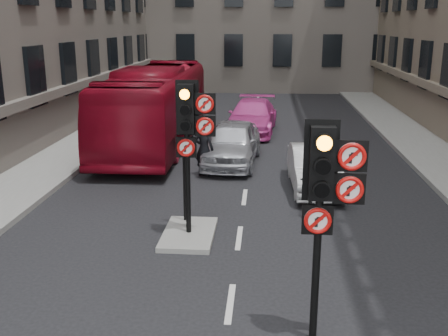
% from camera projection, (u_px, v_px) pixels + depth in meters
% --- Properties ---
extents(pavement_left, '(3.00, 50.00, 0.16)m').
position_uv_depth(pavement_left, '(58.00, 156.00, 19.66)').
color(pavement_left, gray).
rests_on(pavement_left, ground).
extents(centre_island, '(1.20, 2.00, 0.12)m').
position_uv_depth(centre_island, '(189.00, 234.00, 12.48)').
color(centre_island, gray).
rests_on(centre_island, ground).
extents(signal_near, '(0.91, 0.40, 3.58)m').
position_uv_depth(signal_near, '(326.00, 187.00, 7.74)').
color(signal_near, black).
rests_on(signal_near, ground).
extents(signal_far, '(0.91, 0.40, 3.58)m').
position_uv_depth(signal_far, '(191.00, 125.00, 11.75)').
color(signal_far, black).
rests_on(signal_far, centre_island).
extents(car_silver, '(2.12, 4.61, 1.53)m').
position_uv_depth(car_silver, '(232.00, 143.00, 18.72)').
color(car_silver, '#B5B6BD').
rests_on(car_silver, ground).
extents(car_white, '(1.52, 3.96, 1.29)m').
position_uv_depth(car_white, '(314.00, 168.00, 15.90)').
color(car_white, silver).
rests_on(car_white, ground).
extents(car_pink, '(2.43, 5.21, 1.47)m').
position_uv_depth(car_pink, '(252.00, 116.00, 24.05)').
color(car_pink, '#CD3C95').
rests_on(car_pink, ground).
extents(bus_red, '(2.83, 11.56, 3.21)m').
position_uv_depth(bus_red, '(157.00, 106.00, 21.50)').
color(bus_red, maroon).
rests_on(bus_red, ground).
extents(motorcycle, '(0.55, 1.88, 1.13)m').
position_uv_depth(motorcycle, '(309.00, 192.00, 13.91)').
color(motorcycle, black).
rests_on(motorcycle, ground).
extents(motorcyclist, '(0.74, 0.57, 1.80)m').
position_uv_depth(motorcyclist, '(204.00, 149.00, 17.19)').
color(motorcyclist, black).
rests_on(motorcyclist, ground).
extents(info_sign, '(0.35, 0.14, 2.04)m').
position_uv_depth(info_sign, '(184.00, 170.00, 12.83)').
color(info_sign, black).
rests_on(info_sign, centre_island).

